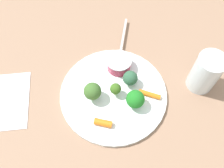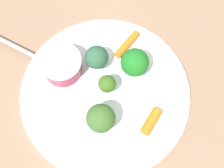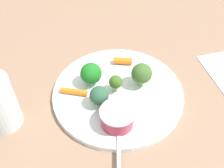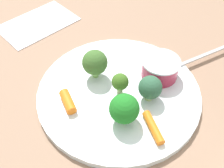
% 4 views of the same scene
% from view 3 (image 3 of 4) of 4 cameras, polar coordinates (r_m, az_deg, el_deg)
% --- Properties ---
extents(ground_plane, '(2.40, 2.40, 0.00)m').
position_cam_3_polar(ground_plane, '(0.58, 1.27, -2.31)').
color(ground_plane, '#8C6C55').
extents(plate, '(0.28, 0.28, 0.01)m').
position_cam_3_polar(plate, '(0.58, 1.28, -1.93)').
color(plate, white).
rests_on(plate, ground_plane).
extents(sauce_cup, '(0.07, 0.07, 0.04)m').
position_cam_3_polar(sauce_cup, '(0.51, 1.13, -7.01)').
color(sauce_cup, '#9D253E').
rests_on(sauce_cup, plate).
extents(broccoli_floret_0, '(0.03, 0.03, 0.04)m').
position_cam_3_polar(broccoli_floret_0, '(0.56, 0.82, 0.49)').
color(broccoli_floret_0, '#91AD6E').
rests_on(broccoli_floret_0, plate).
extents(broccoli_floret_1, '(0.04, 0.04, 0.06)m').
position_cam_3_polar(broccoli_floret_1, '(0.57, 6.30, 2.20)').
color(broccoli_floret_1, '#85BF60').
rests_on(broccoli_floret_1, plate).
extents(broccoli_floret_2, '(0.04, 0.04, 0.05)m').
position_cam_3_polar(broccoli_floret_2, '(0.53, -2.74, -2.53)').
color(broccoli_floret_2, '#93AF72').
rests_on(broccoli_floret_2, plate).
extents(broccoli_floret_3, '(0.05, 0.05, 0.05)m').
position_cam_3_polar(broccoli_floret_3, '(0.57, -4.46, 2.24)').
color(broccoli_floret_3, '#90BA60').
rests_on(broccoli_floret_3, plate).
extents(carrot_stick_0, '(0.02, 0.05, 0.02)m').
position_cam_3_polar(carrot_stick_0, '(0.63, 2.29, 4.92)').
color(carrot_stick_0, orange).
rests_on(carrot_stick_0, plate).
extents(carrot_stick_1, '(0.02, 0.06, 0.01)m').
position_cam_3_polar(carrot_stick_1, '(0.57, -8.07, -1.62)').
color(carrot_stick_1, orange).
rests_on(carrot_stick_1, plate).
extents(fork, '(0.20, 0.05, 0.00)m').
position_cam_3_polar(fork, '(0.48, 1.47, -15.53)').
color(fork, '#ADAEB0').
rests_on(fork, plate).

